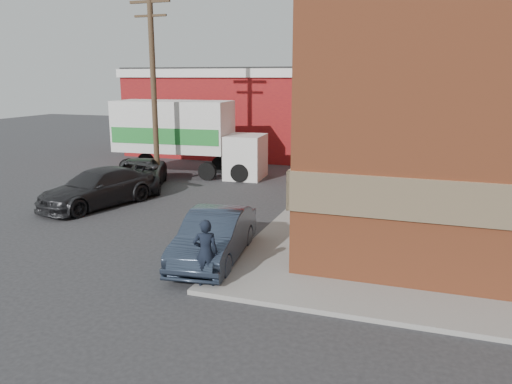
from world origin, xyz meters
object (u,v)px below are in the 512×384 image
Objects in this scene: warehouse at (260,111)px; utility_pole at (153,83)px; suv_b at (98,188)px; box_truck at (187,133)px; suv_a at (139,175)px; man at (206,253)px; sedan at (214,236)px.

utility_pole is at bearing -97.77° from warehouse.
warehouse reaches higher than suv_b.
box_truck is (0.50, 6.95, 1.49)m from suv_b.
man is at bearing -74.41° from suv_a.
suv_b reaches higher than suv_a.
warehouse is at bearing 97.69° from sedan.
suv_a is 3.21m from suv_b.
warehouse is 1.81× the size of utility_pole.
sedan is at bearing -75.07° from warehouse.
warehouse is 15.63m from suv_b.
warehouse is 22.22m from man.
warehouse is at bearing 82.23° from utility_pole.
suv_b is 0.63× the size of box_truck.
sedan is 0.90× the size of suv_a.
suv_a is (-1.79, -12.19, -2.15)m from warehouse.
sedan is (-0.60, 1.87, -0.24)m from man.
utility_pole is 3.61m from box_truck.
utility_pole reaches higher than suv_b.
warehouse reaches higher than man.
utility_pole reaches higher than sedan.
warehouse is 12.51m from suv_a.
warehouse is 3.80× the size of sedan.
sedan is 12.84m from box_truck.
sedan is (6.70, -8.50, -4.04)m from utility_pole.
man is at bearing -79.44° from sedan.
man is (5.80, -21.37, -1.87)m from warehouse.
utility_pole is 1.80× the size of suv_b.
utility_pole reaches higher than warehouse.
suv_a is at bearing 126.47° from sedan.
suv_b is at bearing -111.63° from suv_a.
suv_b is at bearing -96.14° from warehouse.
sedan is (5.20, -19.50, -2.10)m from warehouse.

